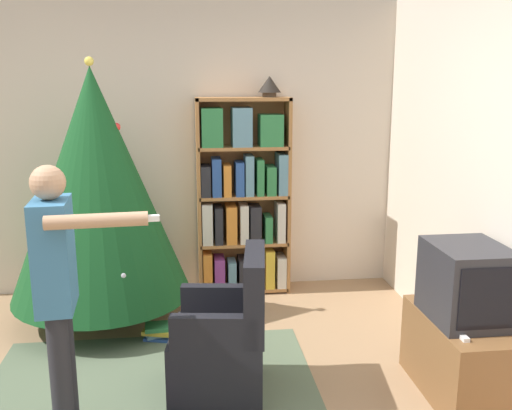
{
  "coord_description": "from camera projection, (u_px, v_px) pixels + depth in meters",
  "views": [
    {
      "loc": [
        0.1,
        -2.92,
        1.95
      ],
      "look_at": [
        0.58,
        0.99,
        1.05
      ],
      "focal_mm": 40.0,
      "sensor_mm": 36.0,
      "label": 1
    }
  ],
  "objects": [
    {
      "name": "armchair",
      "position": [
        224.0,
        345.0,
        3.52
      ],
      "size": [
        0.64,
        0.63,
        0.92
      ],
      "rotation": [
        0.0,
        0.0,
        -1.7
      ],
      "color": "black",
      "rests_on": "ground_plane"
    },
    {
      "name": "bookshelf",
      "position": [
        243.0,
        199.0,
        5.1
      ],
      "size": [
        0.82,
        0.28,
        1.77
      ],
      "color": "#A8703D",
      "rests_on": "ground_plane"
    },
    {
      "name": "christmas_tree",
      "position": [
        97.0,
        185.0,
        4.43
      ],
      "size": [
        1.41,
        1.41,
        2.09
      ],
      "color": "#4C3323",
      "rests_on": "ground_plane"
    },
    {
      "name": "book_pile_near_tree",
      "position": [
        159.0,
        331.0,
        4.31
      ],
      "size": [
        0.25,
        0.21,
        0.11
      ],
      "color": "#284C93",
      "rests_on": "ground_plane"
    },
    {
      "name": "standing_person",
      "position": [
        58.0,
        285.0,
        2.94
      ],
      "size": [
        0.65,
        0.47,
        1.52
      ],
      "rotation": [
        0.0,
        0.0,
        -1.5
      ],
      "color": "#232328",
      "rests_on": "ground_plane"
    },
    {
      "name": "tv_stand",
      "position": [
        460.0,
        356.0,
        3.52
      ],
      "size": [
        0.44,
        0.83,
        0.5
      ],
      "color": "brown",
      "rests_on": "ground_plane"
    },
    {
      "name": "television",
      "position": [
        467.0,
        283.0,
        3.41
      ],
      "size": [
        0.42,
        0.52,
        0.46
      ],
      "color": "#28282D",
      "rests_on": "tv_stand"
    },
    {
      "name": "wall_back",
      "position": [
        176.0,
        149.0,
        5.15
      ],
      "size": [
        8.0,
        0.1,
        2.6
      ],
      "color": "beige",
      "rests_on": "ground_plane"
    },
    {
      "name": "game_remote",
      "position": [
        462.0,
        336.0,
        3.21
      ],
      "size": [
        0.04,
        0.12,
        0.02
      ],
      "color": "white",
      "rests_on": "tv_stand"
    },
    {
      "name": "table_lamp",
      "position": [
        269.0,
        85.0,
        4.92
      ],
      "size": [
        0.2,
        0.2,
        0.18
      ],
      "color": "#473828",
      "rests_on": "bookshelf"
    }
  ]
}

